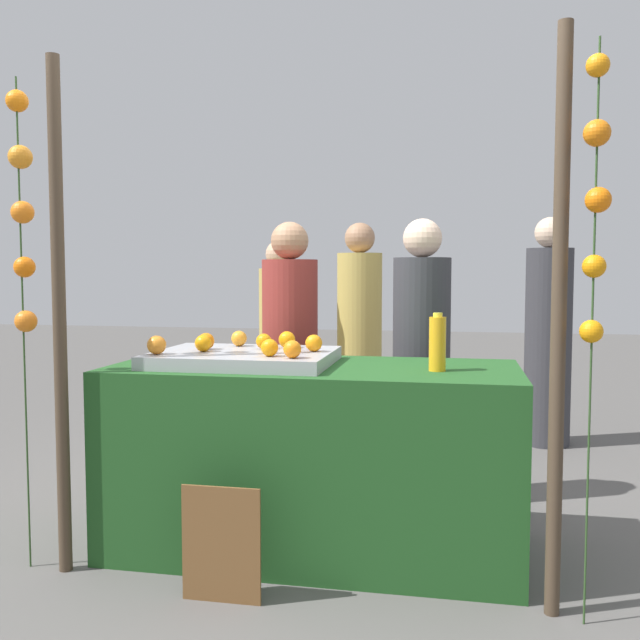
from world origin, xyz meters
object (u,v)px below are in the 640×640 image
(orange_0, at_px, (157,345))
(chalkboard_sign, at_px, (222,545))
(orange_1, at_px, (314,343))
(vendor_left, at_px, (290,370))
(stall_counter, at_px, (314,458))
(juice_bottle, at_px, (437,343))
(vendor_right, at_px, (421,372))

(orange_0, relative_size, chalkboard_sign, 0.18)
(orange_1, xyz_separation_m, vendor_left, (-0.28, 0.67, -0.23))
(stall_counter, bearing_deg, juice_bottle, -6.82)
(juice_bottle, distance_m, vendor_left, 1.17)
(orange_0, relative_size, orange_1, 1.08)
(juice_bottle, bearing_deg, orange_1, 169.59)
(stall_counter, xyz_separation_m, vendor_left, (-0.28, 0.71, 0.30))
(orange_0, relative_size, vendor_right, 0.05)
(orange_1, height_order, juice_bottle, juice_bottle)
(stall_counter, distance_m, juice_bottle, 0.79)
(juice_bottle, height_order, chalkboard_sign, juice_bottle)
(chalkboard_sign, xyz_separation_m, vendor_left, (-0.03, 1.29, 0.51))
(stall_counter, height_order, chalkboard_sign, stall_counter)
(chalkboard_sign, distance_m, vendor_right, 1.60)
(vendor_left, relative_size, vendor_right, 0.99)
(vendor_left, bearing_deg, stall_counter, -68.25)
(stall_counter, bearing_deg, chalkboard_sign, -113.13)
(juice_bottle, bearing_deg, vendor_right, 97.41)
(chalkboard_sign, xyz_separation_m, vendor_right, (0.70, 1.34, 0.51))
(orange_1, height_order, vendor_right, vendor_right)
(orange_0, height_order, chalkboard_sign, orange_0)
(chalkboard_sign, bearing_deg, juice_bottle, 32.44)
(stall_counter, height_order, orange_0, orange_0)
(orange_1, relative_size, vendor_left, 0.05)
(stall_counter, relative_size, orange_1, 23.36)
(stall_counter, xyz_separation_m, vendor_right, (0.46, 0.76, 0.31))
(juice_bottle, bearing_deg, orange_0, -173.72)
(juice_bottle, height_order, vendor_right, vendor_right)
(chalkboard_sign, relative_size, vendor_left, 0.30)
(stall_counter, distance_m, chalkboard_sign, 0.67)
(juice_bottle, xyz_separation_m, vendor_right, (-0.11, 0.82, -0.25))
(stall_counter, relative_size, vendor_left, 1.18)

